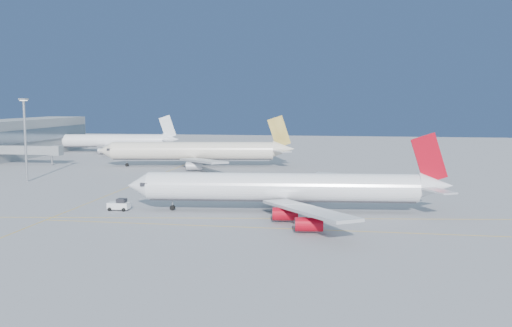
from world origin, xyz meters
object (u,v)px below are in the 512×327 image
Objects in this scene: airliner_virgin at (288,188)px; pushback_tug at (119,205)px; airliner_etihad at (197,151)px; airliner_third at (111,141)px; light_mast at (25,133)px.

airliner_virgin reaches higher than pushback_tug.
airliner_etihad is 78.70m from pushback_tug.
airliner_virgin is 15.12× the size of pushback_tug.
airliner_third is 2.60× the size of light_mast.
airliner_third is 13.70× the size of pushback_tug.
pushback_tug is (-35.05, -4.18, -3.83)m from airliner_virgin.
airliner_third is 137.65m from pushback_tug.
light_mast is at bearing 152.37° from airliner_virgin.
airliner_third is 91.40m from light_mast.
airliner_virgin is 1.10× the size of airliner_third.
airliner_virgin is at bearing -61.54° from airliner_third.
airliner_virgin reaches higher than airliner_third.
airliner_third is (-51.88, 47.09, -0.45)m from airliner_etihad.
airliner_etihad reaches higher than pushback_tug.
airliner_etihad is 57.80m from light_mast.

